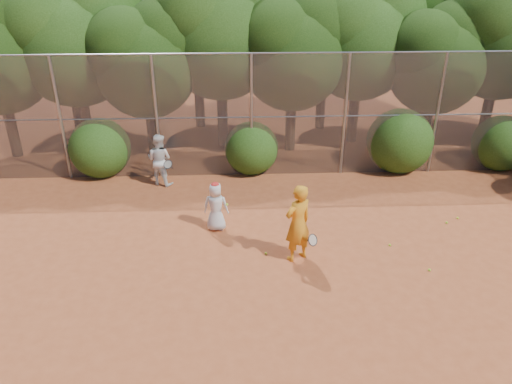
{
  "coord_description": "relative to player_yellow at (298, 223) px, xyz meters",
  "views": [
    {
      "loc": [
        -1.48,
        -9.22,
        7.05
      ],
      "look_at": [
        -1.0,
        2.5,
        1.1
      ],
      "focal_mm": 35.0,
      "sensor_mm": 36.0,
      "label": 1
    }
  ],
  "objects": [
    {
      "name": "ground",
      "position": [
        0.06,
        -1.0,
        -1.0
      ],
      "size": [
        80.0,
        80.0,
        0.0
      ],
      "primitive_type": "plane",
      "color": "#9B4623",
      "rests_on": "ground"
    },
    {
      "name": "bush_1",
      "position": [
        -0.94,
        5.3,
        -0.1
      ],
      "size": [
        1.8,
        1.8,
        1.8
      ],
      "primitive_type": "sphere",
      "color": "#1F4110",
      "rests_on": "ground"
    },
    {
      "name": "ball_4",
      "position": [
        4.78,
        1.75,
        -0.97
      ],
      "size": [
        0.07,
        0.07,
        0.07
      ],
      "primitive_type": "sphere",
      "color": "#B8E128",
      "rests_on": "ground"
    },
    {
      "name": "tree_5",
      "position": [
        3.12,
        8.04,
        3.04
      ],
      "size": [
        4.51,
        3.92,
        6.17
      ],
      "color": "black",
      "rests_on": "ground"
    },
    {
      "name": "ball_3",
      "position": [
        -0.74,
        0.2,
        -0.97
      ],
      "size": [
        0.07,
        0.07,
        0.07
      ],
      "primitive_type": "sphere",
      "color": "#B8E128",
      "rests_on": "ground"
    },
    {
      "name": "tree_4",
      "position": [
        0.62,
        7.24,
        2.75
      ],
      "size": [
        4.19,
        3.64,
        5.73
      ],
      "color": "black",
      "rests_on": "ground"
    },
    {
      "name": "bush_2",
      "position": [
        4.06,
        5.3,
        0.1
      ],
      "size": [
        2.2,
        2.2,
        2.2
      ],
      "primitive_type": "sphere",
      "color": "#1F4110",
      "rests_on": "ground"
    },
    {
      "name": "ball_0",
      "position": [
        2.47,
        0.44,
        -0.97
      ],
      "size": [
        0.07,
        0.07,
        0.07
      ],
      "primitive_type": "sphere",
      "color": "#B8E128",
      "rests_on": "ground"
    },
    {
      "name": "ball_2",
      "position": [
        3.11,
        -0.67,
        -0.97
      ],
      "size": [
        0.07,
        0.07,
        0.07
      ],
      "primitive_type": "sphere",
      "color": "#B8E128",
      "rests_on": "ground"
    },
    {
      "name": "tree_1",
      "position": [
        -6.88,
        7.54,
        3.16
      ],
      "size": [
        4.64,
        4.03,
        6.35
      ],
      "color": "black",
      "rests_on": "ground"
    },
    {
      "name": "tree_6",
      "position": [
        5.61,
        7.03,
        2.46
      ],
      "size": [
        3.86,
        3.36,
        5.29
      ],
      "color": "black",
      "rests_on": "ground"
    },
    {
      "name": "player_teen",
      "position": [
        -2.01,
        1.5,
        -0.31
      ],
      "size": [
        0.72,
        0.51,
        1.4
      ],
      "rotation": [
        0.0,
        0.0,
        3.03
      ],
      "color": "silver",
      "rests_on": "ground"
    },
    {
      "name": "tree_2",
      "position": [
        -4.39,
        6.84,
        2.58
      ],
      "size": [
        3.99,
        3.47,
        5.47
      ],
      "color": "black",
      "rests_on": "ground"
    },
    {
      "name": "tree_9",
      "position": [
        -7.88,
        9.84,
        3.33
      ],
      "size": [
        4.83,
        4.2,
        6.62
      ],
      "color": "black",
      "rests_on": "ground"
    },
    {
      "name": "tree_11",
      "position": [
        2.12,
        9.64,
        3.16
      ],
      "size": [
        4.64,
        4.03,
        6.35
      ],
      "color": "black",
      "rests_on": "ground"
    },
    {
      "name": "tree_12",
      "position": [
        6.63,
        10.24,
        3.51
      ],
      "size": [
        5.02,
        4.37,
        6.88
      ],
      "color": "black",
      "rests_on": "ground"
    },
    {
      "name": "tree_3",
      "position": [
        -1.88,
        7.84,
        3.39
      ],
      "size": [
        4.89,
        4.26,
        6.7
      ],
      "color": "black",
      "rests_on": "ground"
    },
    {
      "name": "bush_0",
      "position": [
        -5.94,
        5.3,
        -0.0
      ],
      "size": [
        2.0,
        2.0,
        2.0
      ],
      "primitive_type": "sphere",
      "color": "#1F4110",
      "rests_on": "ground"
    },
    {
      "name": "player_yellow",
      "position": [
        0.0,
        0.0,
        0.0
      ],
      "size": [
        0.96,
        0.79,
        2.01
      ],
      "rotation": [
        0.0,
        0.0,
        3.69
      ],
      "color": "orange",
      "rests_on": "ground"
    },
    {
      "name": "player_white",
      "position": [
        -3.88,
        4.4,
        -0.16
      ],
      "size": [
        1.0,
        0.92,
        1.68
      ],
      "rotation": [
        0.0,
        0.0,
        2.75
      ],
      "color": "silver",
      "rests_on": "ground"
    },
    {
      "name": "fence_back",
      "position": [
        -0.06,
        5.0,
        1.05
      ],
      "size": [
        20.05,
        0.09,
        4.03
      ],
      "color": "gray",
      "rests_on": "ground"
    },
    {
      "name": "bush_3",
      "position": [
        7.56,
        5.3,
        -0.05
      ],
      "size": [
        1.9,
        1.9,
        1.9
      ],
      "primitive_type": "sphere",
      "color": "#1F4110",
      "rests_on": "ground"
    },
    {
      "name": "tree_10",
      "position": [
        -2.87,
        10.05,
        3.62
      ],
      "size": [
        5.15,
        4.48,
        7.06
      ],
      "color": "black",
      "rests_on": "ground"
    },
    {
      "name": "tree_7",
      "position": [
        8.12,
        7.64,
        3.28
      ],
      "size": [
        4.77,
        4.14,
        6.53
      ],
      "color": "black",
      "rests_on": "ground"
    },
    {
      "name": "ball_1",
      "position": [
        4.37,
        1.5,
        -0.97
      ],
      "size": [
        0.07,
        0.07,
        0.07
      ],
      "primitive_type": "sphere",
      "color": "#B8E128",
      "rests_on": "ground"
    }
  ]
}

